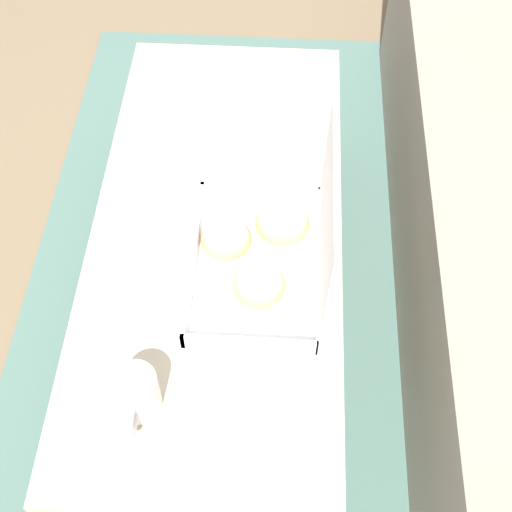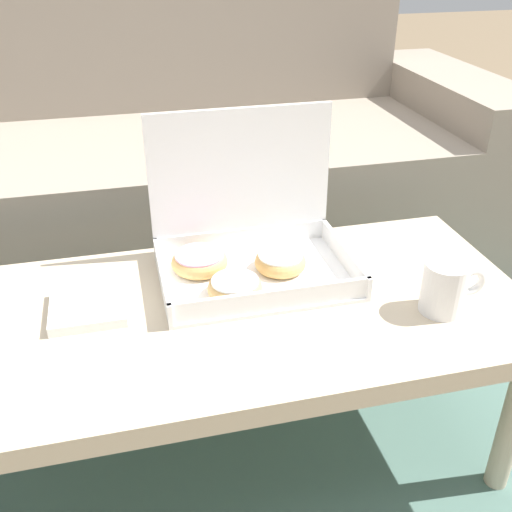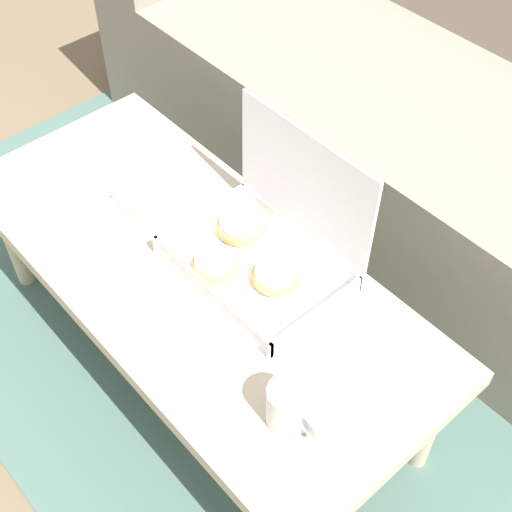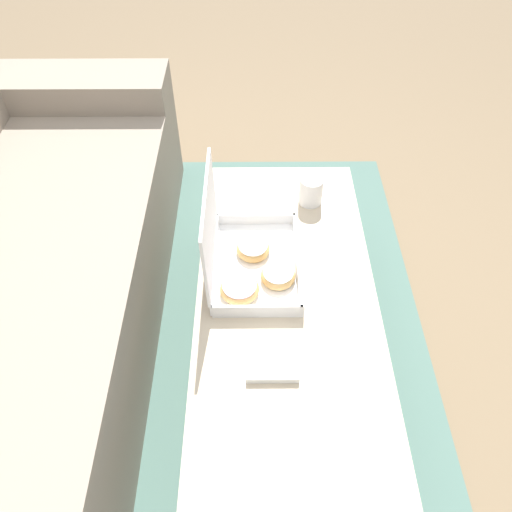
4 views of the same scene
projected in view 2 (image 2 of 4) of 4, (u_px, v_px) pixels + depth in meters
name	position (u px, v px, depth m)	size (l,w,h in m)	color
ground_plane	(212.00, 430.00, 1.34)	(12.00, 12.00, 0.00)	#756047
area_rug	(192.00, 347.00, 1.59)	(2.23, 1.79, 0.01)	#4C6B60
couch	(163.00, 167.00, 1.86)	(2.11, 0.80, 0.97)	gray
coffee_table	(213.00, 327.00, 1.10)	(1.18, 0.52, 0.38)	#C6B293
pastry_box	(244.00, 248.00, 1.17)	(0.37, 0.26, 0.30)	white
coffee_mug	(446.00, 287.00, 1.06)	(0.12, 0.08, 0.10)	white
napkin_stack	(88.00, 307.00, 1.07)	(0.13, 0.13, 0.02)	white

